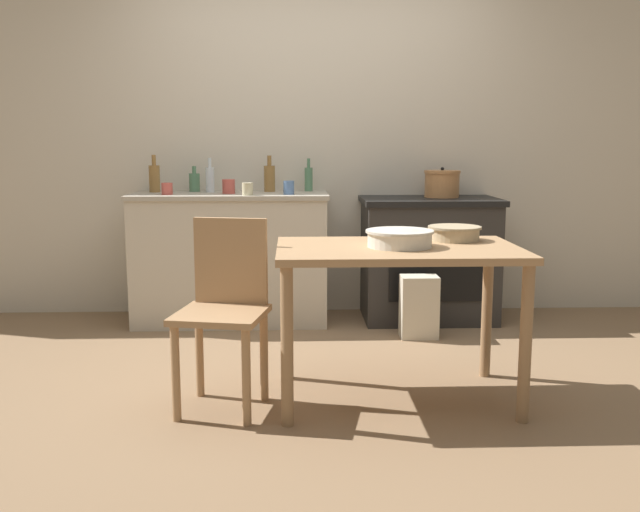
# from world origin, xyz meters

# --- Properties ---
(ground_plane) EXTENTS (14.00, 14.00, 0.00)m
(ground_plane) POSITION_xyz_m (0.00, 0.00, 0.00)
(ground_plane) COLOR #896B4C
(wall_back) EXTENTS (8.00, 0.07, 2.55)m
(wall_back) POSITION_xyz_m (0.00, 1.58, 1.27)
(wall_back) COLOR beige
(wall_back) RESTS_ON ground_plane
(counter_cabinet) EXTENTS (1.36, 0.60, 0.91)m
(counter_cabinet) POSITION_xyz_m (-0.60, 1.26, 0.45)
(counter_cabinet) COLOR beige
(counter_cabinet) RESTS_ON ground_plane
(stove) EXTENTS (0.96, 0.61, 0.87)m
(stove) POSITION_xyz_m (0.80, 1.26, 0.44)
(stove) COLOR #2D2B28
(stove) RESTS_ON ground_plane
(work_table) EXTENTS (1.16, 0.74, 0.76)m
(work_table) POSITION_xyz_m (0.34, -0.34, 0.66)
(work_table) COLOR #A87F56
(work_table) RESTS_ON ground_plane
(chair) EXTENTS (0.47, 0.47, 0.90)m
(chair) POSITION_xyz_m (-0.49, -0.39, 0.49)
(chair) COLOR #A87F56
(chair) RESTS_ON ground_plane
(flour_sack) EXTENTS (0.24, 0.17, 0.41)m
(flour_sack) POSITION_xyz_m (0.65, 0.77, 0.20)
(flour_sack) COLOR beige
(flour_sack) RESTS_ON ground_plane
(stock_pot) EXTENTS (0.26, 0.26, 0.21)m
(stock_pot) POSITION_xyz_m (0.90, 1.32, 0.96)
(stock_pot) COLOR #B77A47
(stock_pot) RESTS_ON stove
(mixing_bowl_large) EXTENTS (0.27, 0.27, 0.07)m
(mixing_bowl_large) POSITION_xyz_m (0.66, -0.14, 0.80)
(mixing_bowl_large) COLOR tan
(mixing_bowl_large) RESTS_ON work_table
(mixing_bowl_small) EXTENTS (0.33, 0.33, 0.08)m
(mixing_bowl_small) POSITION_xyz_m (0.35, -0.35, 0.81)
(mixing_bowl_small) COLOR silver
(mixing_bowl_small) RESTS_ON work_table
(bottle_far_left) EXTENTS (0.06, 0.06, 0.24)m
(bottle_far_left) POSITION_xyz_m (-0.74, 1.35, 1.00)
(bottle_far_left) COLOR silver
(bottle_far_left) RESTS_ON counter_cabinet
(bottle_left) EXTENTS (0.06, 0.06, 0.23)m
(bottle_left) POSITION_xyz_m (-0.04, 1.43, 1.00)
(bottle_left) COLOR #517F5B
(bottle_left) RESTS_ON counter_cabinet
(bottle_mid_left) EXTENTS (0.08, 0.08, 0.26)m
(bottle_mid_left) POSITION_xyz_m (-1.13, 1.37, 1.01)
(bottle_mid_left) COLOR olive
(bottle_mid_left) RESTS_ON counter_cabinet
(bottle_center_left) EXTENTS (0.08, 0.08, 0.26)m
(bottle_center_left) POSITION_xyz_m (-0.32, 1.39, 1.01)
(bottle_center_left) COLOR olive
(bottle_center_left) RESTS_ON counter_cabinet
(bottle_center) EXTENTS (0.08, 0.08, 0.18)m
(bottle_center) POSITION_xyz_m (-0.86, 1.41, 0.98)
(bottle_center) COLOR #517F5B
(bottle_center) RESTS_ON counter_cabinet
(cup_center_right) EXTENTS (0.09, 0.09, 0.10)m
(cup_center_right) POSITION_xyz_m (-0.60, 1.21, 0.96)
(cup_center_right) COLOR #B74C42
(cup_center_right) RESTS_ON counter_cabinet
(cup_mid_right) EXTENTS (0.07, 0.07, 0.08)m
(cup_mid_right) POSITION_xyz_m (-0.46, 1.05, 0.95)
(cup_mid_right) COLOR beige
(cup_mid_right) RESTS_ON counter_cabinet
(cup_right) EXTENTS (0.07, 0.07, 0.08)m
(cup_right) POSITION_xyz_m (-1.00, 1.13, 0.95)
(cup_right) COLOR #B74C42
(cup_right) RESTS_ON counter_cabinet
(cup_far_right) EXTENTS (0.07, 0.07, 0.09)m
(cup_far_right) POSITION_xyz_m (-0.19, 1.11, 0.95)
(cup_far_right) COLOR #4C6B99
(cup_far_right) RESTS_ON counter_cabinet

